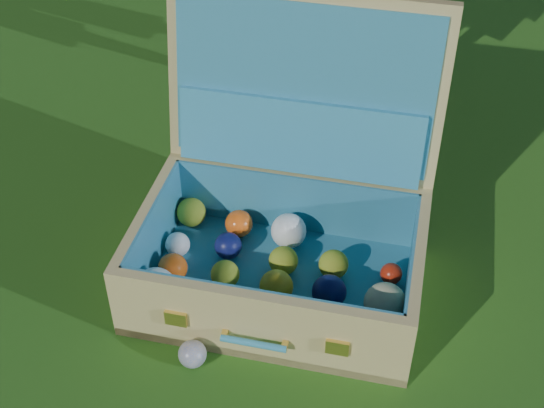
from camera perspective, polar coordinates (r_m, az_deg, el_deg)
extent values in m
plane|color=#215114|center=(1.82, 5.30, -7.55)|extent=(60.00, 60.00, 0.00)
sphere|color=#4468B2|center=(1.69, -6.01, -11.17)|extent=(0.06, 0.06, 0.06)
cube|color=#D2BA71|center=(1.84, 0.45, -6.20)|extent=(0.78, 0.66, 0.02)
cube|color=#D2BA71|center=(1.64, -1.15, -9.25)|extent=(0.62, 0.27, 0.20)
cube|color=#D2BA71|center=(1.93, 1.82, -0.02)|extent=(0.62, 0.27, 0.20)
cube|color=#D2BA71|center=(1.85, -9.21, -2.66)|extent=(0.17, 0.37, 0.20)
cube|color=#D2BA71|center=(1.76, 10.72, -5.82)|extent=(0.17, 0.37, 0.20)
cube|color=teal|center=(1.83, 0.45, -5.86)|extent=(0.72, 0.60, 0.01)
cube|color=teal|center=(1.64, -1.02, -8.57)|extent=(0.57, 0.24, 0.17)
cube|color=teal|center=(1.91, 1.73, -0.03)|extent=(0.57, 0.24, 0.17)
cube|color=teal|center=(1.84, -8.80, -2.46)|extent=(0.16, 0.37, 0.17)
cube|color=teal|center=(1.75, 10.26, -5.47)|extent=(0.16, 0.37, 0.17)
cube|color=#D2BA71|center=(1.80, 2.49, 9.04)|extent=(0.66, 0.36, 0.44)
cube|color=teal|center=(1.78, 2.36, 8.80)|extent=(0.60, 0.31, 0.39)
cube|color=teal|center=(1.82, 2.05, 5.06)|extent=(0.57, 0.27, 0.19)
cube|color=#F2C659|center=(1.67, -7.25, -8.57)|extent=(0.05, 0.03, 0.04)
cube|color=#F2C659|center=(1.61, 4.94, -10.73)|extent=(0.05, 0.03, 0.04)
cylinder|color=teal|center=(1.63, -1.41, -10.46)|extent=(0.14, 0.07, 0.02)
cube|color=#F2C659|center=(1.65, -3.60, -9.81)|extent=(0.02, 0.02, 0.01)
cube|color=#F2C659|center=(1.63, 0.97, -10.63)|extent=(0.02, 0.02, 0.01)
sphere|color=white|center=(1.76, -8.76, -6.31)|extent=(0.10, 0.10, 0.10)
sphere|color=#FD5D15|center=(1.73, -4.93, -7.98)|extent=(0.06, 0.06, 0.06)
sphere|color=#ABB82C|center=(1.71, -0.89, -8.49)|extent=(0.06, 0.06, 0.06)
sphere|color=#ABB82C|center=(1.69, 3.23, -8.62)|extent=(0.08, 0.08, 0.08)
sphere|color=red|center=(1.68, 7.42, -10.09)|extent=(0.06, 0.06, 0.06)
sphere|color=#FD5D15|center=(1.82, -7.48, -4.78)|extent=(0.07, 0.07, 0.07)
sphere|color=#ABB82C|center=(1.80, -3.55, -5.31)|extent=(0.07, 0.07, 0.07)
sphere|color=gold|center=(1.76, 0.33, -6.22)|extent=(0.08, 0.08, 0.08)
sphere|color=#0F144C|center=(1.75, 4.32, -6.60)|extent=(0.08, 0.08, 0.08)
sphere|color=beige|center=(1.73, 8.51, -7.41)|extent=(0.10, 0.10, 0.10)
sphere|color=white|center=(1.89, -7.12, -3.03)|extent=(0.06, 0.06, 0.06)
sphere|color=#0F144C|center=(1.87, -3.33, -3.16)|extent=(0.07, 0.07, 0.07)
sphere|color=#ABB82C|center=(1.82, 0.86, -4.28)|extent=(0.07, 0.07, 0.07)
sphere|color=#ABB82C|center=(1.82, 4.65, -4.55)|extent=(0.07, 0.07, 0.07)
sphere|color=red|center=(1.83, 8.96, -5.20)|extent=(0.05, 0.05, 0.05)
sphere|color=#ABB82C|center=(1.96, -6.10, -0.62)|extent=(0.08, 0.08, 0.08)
sphere|color=#FD5D15|center=(1.92, -2.51, -1.48)|extent=(0.07, 0.07, 0.07)
sphere|color=white|center=(1.89, 1.26, -2.03)|extent=(0.09, 0.09, 0.09)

